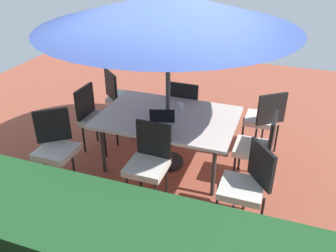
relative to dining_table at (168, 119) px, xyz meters
name	(u,v)px	position (x,y,z in m)	size (l,w,h in m)	color
ground_plane	(168,164)	(0.00, 0.00, -0.73)	(10.00, 10.00, 0.02)	#9E4C38
dining_table	(168,119)	(0.00, 0.00, 0.00)	(1.82, 1.25, 0.77)	silver
patio_umbrella	(168,10)	(0.00, 0.00, 1.41)	(3.10, 3.10, 2.34)	#4C4C4C
chair_north	(149,160)	(-0.03, 0.76, -0.16)	(0.46, 0.47, 0.98)	silver
chair_west	(258,145)	(-1.21, -0.01, -0.16)	(0.47, 0.46, 0.98)	silver
chair_northeast	(55,145)	(1.22, 0.85, -0.16)	(0.58, 0.58, 0.98)	silver
chair_east	(95,116)	(1.16, -0.04, -0.16)	(0.46, 0.46, 0.98)	silver
chair_northwest	(247,183)	(-1.19, 0.81, -0.16)	(0.58, 0.58, 0.98)	silver
chair_southeast	(120,95)	(1.14, -0.84, -0.16)	(0.58, 0.59, 0.98)	silver
chair_south	(186,106)	(-0.01, -0.81, -0.16)	(0.46, 0.46, 0.98)	silver
chair_southwest	(264,117)	(-1.20, -0.83, -0.16)	(0.58, 0.58, 0.98)	silver
laptop	(162,118)	(0.01, 0.17, 0.10)	(0.38, 0.33, 0.21)	gray
cup	(181,106)	(-0.09, -0.28, 0.09)	(0.08, 0.08, 0.09)	white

